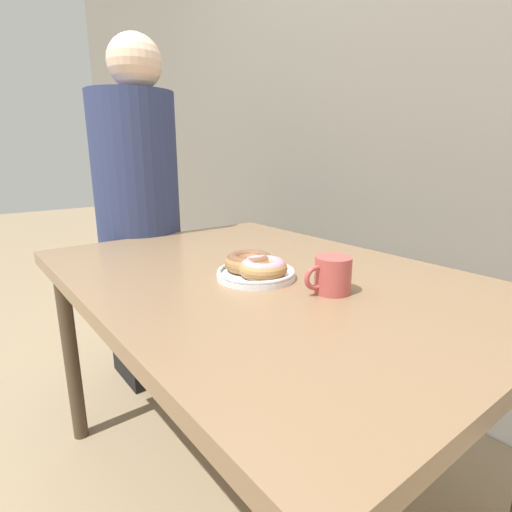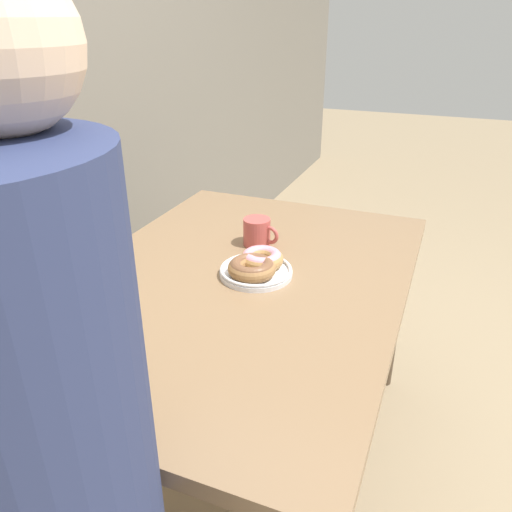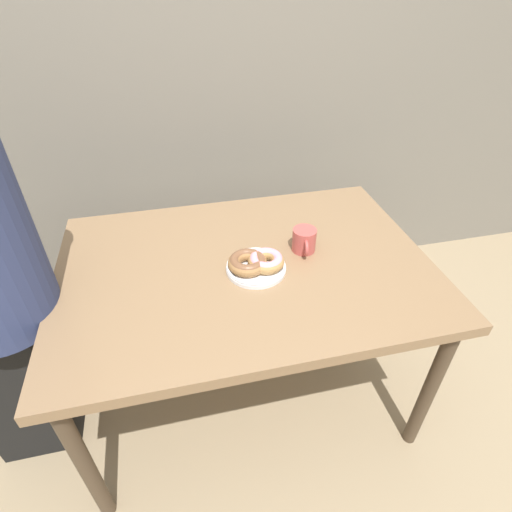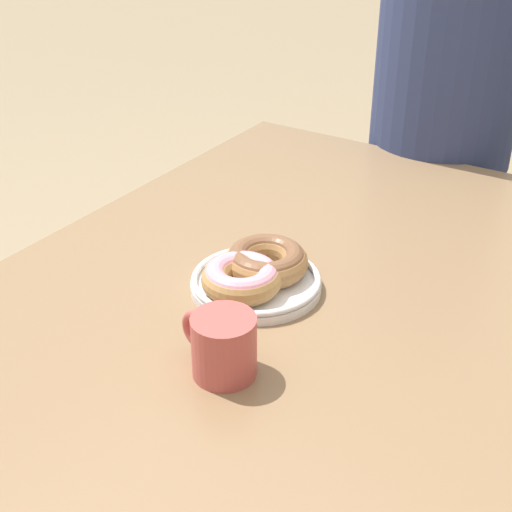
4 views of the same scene
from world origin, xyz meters
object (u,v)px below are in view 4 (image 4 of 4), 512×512
(donut_plate, at_px, (256,272))
(coffee_mug, at_px, (222,345))
(person_figure, at_px, (446,109))
(dining_table, at_px, (288,322))

(donut_plate, xyz_separation_m, coffee_mug, (0.20, 0.07, 0.01))
(donut_plate, height_order, coffee_mug, coffee_mug)
(coffee_mug, xyz_separation_m, person_figure, (-1.02, -0.06, 0.02))
(dining_table, relative_size, person_figure, 0.90)
(donut_plate, relative_size, coffee_mug, 2.03)
(dining_table, bearing_deg, donut_plate, -55.98)
(dining_table, distance_m, person_figure, 0.81)
(person_figure, bearing_deg, coffee_mug, 3.55)
(dining_table, bearing_deg, person_figure, -177.65)
(dining_table, height_order, coffee_mug, coffee_mug)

